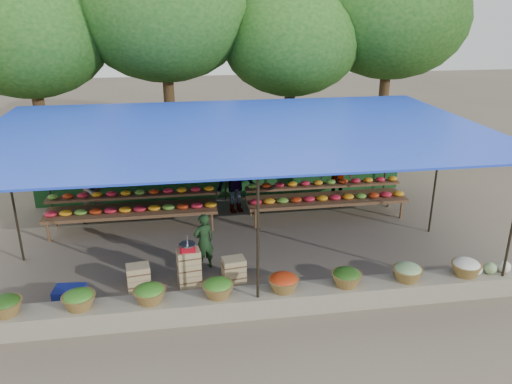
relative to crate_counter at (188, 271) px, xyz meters
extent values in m
plane|color=brown|center=(1.21, 1.60, -0.31)|extent=(60.00, 60.00, 0.00)
cube|color=slate|center=(1.21, -1.15, -0.11)|extent=(10.60, 0.55, 0.40)
cylinder|color=black|center=(1.21, -1.30, 1.09)|extent=(0.05, 0.05, 2.80)
cylinder|color=black|center=(6.01, -1.30, 1.09)|extent=(0.05, 0.05, 2.80)
cylinder|color=black|center=(-3.59, 1.60, 1.09)|extent=(0.05, 0.05, 2.80)
cylinder|color=black|center=(6.01, 1.60, 1.09)|extent=(0.05, 0.05, 2.80)
cylinder|color=black|center=(-3.59, 4.50, 1.09)|extent=(0.05, 0.05, 2.80)
cylinder|color=black|center=(1.21, 4.50, 1.09)|extent=(0.05, 0.05, 2.80)
cylinder|color=black|center=(6.01, 4.50, 1.09)|extent=(0.05, 0.05, 2.80)
cube|color=blue|center=(1.21, 1.60, 2.49)|extent=(10.80, 6.60, 0.04)
cube|color=blue|center=(1.21, -0.40, 2.31)|extent=(10.80, 2.19, 0.26)
cube|color=blue|center=(1.21, 3.60, 2.31)|extent=(10.80, 2.19, 0.26)
cylinder|color=#A8A7AD|center=(1.21, 3.00, 1.71)|extent=(9.60, 0.01, 0.01)
ellipsoid|color=gold|center=(-3.29, 3.00, 1.43)|extent=(0.23, 0.17, 0.30)
ellipsoid|color=gold|center=(-2.81, 3.00, 1.43)|extent=(0.23, 0.17, 0.30)
ellipsoid|color=gold|center=(-2.34, 3.00, 1.43)|extent=(0.23, 0.17, 0.30)
ellipsoid|color=gold|center=(-1.87, 3.00, 1.43)|extent=(0.23, 0.17, 0.30)
ellipsoid|color=gold|center=(-1.39, 3.00, 1.43)|extent=(0.23, 0.17, 0.30)
ellipsoid|color=gold|center=(-0.92, 3.00, 1.43)|extent=(0.23, 0.17, 0.30)
ellipsoid|color=gold|center=(-0.44, 3.00, 1.43)|extent=(0.23, 0.17, 0.30)
ellipsoid|color=gold|center=(0.03, 3.00, 1.43)|extent=(0.23, 0.17, 0.30)
ellipsoid|color=gold|center=(0.50, 3.00, 1.43)|extent=(0.23, 0.17, 0.30)
ellipsoid|color=gold|center=(0.98, 3.00, 1.43)|extent=(0.23, 0.17, 0.30)
ellipsoid|color=gold|center=(1.45, 3.00, 1.43)|extent=(0.23, 0.17, 0.30)
ellipsoid|color=gold|center=(1.92, 3.00, 1.43)|extent=(0.23, 0.17, 0.30)
ellipsoid|color=gold|center=(2.40, 3.00, 1.43)|extent=(0.23, 0.17, 0.30)
ellipsoid|color=gold|center=(2.87, 3.00, 1.43)|extent=(0.23, 0.17, 0.30)
ellipsoid|color=gold|center=(3.35, 3.00, 1.43)|extent=(0.23, 0.17, 0.30)
ellipsoid|color=gold|center=(3.82, 3.00, 1.43)|extent=(0.23, 0.17, 0.30)
ellipsoid|color=gold|center=(4.29, 3.00, 1.43)|extent=(0.23, 0.17, 0.30)
ellipsoid|color=gold|center=(4.77, 3.00, 1.43)|extent=(0.23, 0.17, 0.30)
ellipsoid|color=gold|center=(5.24, 3.00, 1.43)|extent=(0.23, 0.17, 0.30)
ellipsoid|color=gold|center=(5.71, 3.00, 1.43)|extent=(0.23, 0.17, 0.30)
ellipsoid|color=#255015|center=(-3.09, -1.15, 0.31)|extent=(0.52, 0.52, 0.23)
ellipsoid|color=#377920|center=(-1.89, -1.15, 0.31)|extent=(0.52, 0.52, 0.23)
ellipsoid|color=#377920|center=(-0.69, -1.15, 0.31)|extent=(0.52, 0.52, 0.23)
ellipsoid|color=#377920|center=(0.51, -1.15, 0.31)|extent=(0.52, 0.52, 0.23)
ellipsoid|color=#AC2C0E|center=(1.71, -1.15, 0.31)|extent=(0.52, 0.52, 0.23)
ellipsoid|color=#255015|center=(2.91, -1.15, 0.31)|extent=(0.52, 0.52, 0.23)
ellipsoid|color=#7DA365|center=(4.11, -1.15, 0.31)|extent=(0.52, 0.52, 0.23)
ellipsoid|color=silver|center=(5.31, -1.15, 0.31)|extent=(0.52, 0.52, 0.23)
cube|color=#1A481D|center=(1.21, 4.75, 0.94)|extent=(10.60, 0.06, 2.50)
cylinder|color=#392214|center=(-4.29, 7.40, 1.67)|extent=(0.36, 0.36, 3.97)
ellipsoid|color=#133E11|center=(-4.29, 7.40, 4.15)|extent=(4.77, 4.77, 3.69)
cylinder|color=#392214|center=(-0.29, 7.80, 1.93)|extent=(0.36, 0.36, 4.48)
ellipsoid|color=#133E11|center=(-0.29, 7.80, 4.73)|extent=(5.39, 5.39, 4.17)
cylinder|color=#392214|center=(3.71, 7.50, 1.55)|extent=(0.36, 0.36, 3.71)
ellipsoid|color=#133E11|center=(3.71, 7.50, 3.87)|extent=(4.47, 4.47, 3.45)
cylinder|color=#392214|center=(7.21, 7.90, 1.87)|extent=(0.36, 0.36, 4.35)
ellipsoid|color=#133E11|center=(7.21, 7.90, 4.59)|extent=(5.24, 5.24, 4.05)
cube|color=#4F2F1F|center=(-1.29, 2.90, 0.19)|extent=(4.20, 0.95, 0.08)
cube|color=#4F2F1F|center=(-1.29, 3.20, 0.47)|extent=(4.20, 0.35, 0.06)
cylinder|color=#4F2F1F|center=(-3.24, 2.50, -0.06)|extent=(0.06, 0.06, 0.50)
cylinder|color=#4F2F1F|center=(0.66, 2.50, -0.06)|extent=(0.06, 0.06, 0.50)
cylinder|color=#4F2F1F|center=(-3.24, 3.30, -0.06)|extent=(0.06, 0.06, 0.50)
cylinder|color=#4F2F1F|center=(0.66, 3.30, -0.06)|extent=(0.06, 0.06, 0.50)
ellipsoid|color=red|center=(-3.19, 2.75, 0.29)|extent=(0.31, 0.26, 0.13)
ellipsoid|color=#5E972E|center=(-3.19, 3.20, 0.56)|extent=(0.26, 0.22, 0.12)
ellipsoid|color=orange|center=(-2.84, 2.75, 0.29)|extent=(0.31, 0.26, 0.13)
ellipsoid|color=#AC2C0E|center=(-2.84, 3.20, 0.56)|extent=(0.26, 0.22, 0.12)
ellipsoid|color=#5E972E|center=(-2.49, 2.75, 0.29)|extent=(0.31, 0.26, 0.13)
ellipsoid|color=red|center=(-2.49, 3.20, 0.56)|extent=(0.26, 0.22, 0.12)
ellipsoid|color=#AC2C0E|center=(-2.14, 2.75, 0.29)|extent=(0.31, 0.26, 0.13)
ellipsoid|color=orange|center=(-2.14, 3.20, 0.56)|extent=(0.26, 0.22, 0.12)
ellipsoid|color=red|center=(-1.79, 2.75, 0.29)|extent=(0.31, 0.26, 0.13)
ellipsoid|color=red|center=(-1.79, 3.20, 0.56)|extent=(0.26, 0.22, 0.12)
ellipsoid|color=orange|center=(-1.44, 2.75, 0.29)|extent=(0.31, 0.26, 0.13)
ellipsoid|color=orange|center=(-1.44, 3.20, 0.56)|extent=(0.26, 0.22, 0.12)
ellipsoid|color=red|center=(-1.09, 2.75, 0.29)|extent=(0.31, 0.26, 0.13)
ellipsoid|color=#5E972E|center=(-1.09, 3.20, 0.56)|extent=(0.26, 0.22, 0.12)
ellipsoid|color=orange|center=(-0.74, 2.75, 0.29)|extent=(0.31, 0.26, 0.13)
ellipsoid|color=#AC2C0E|center=(-0.74, 3.20, 0.56)|extent=(0.26, 0.22, 0.12)
ellipsoid|color=#5E972E|center=(-0.39, 2.75, 0.29)|extent=(0.31, 0.26, 0.13)
ellipsoid|color=red|center=(-0.39, 3.20, 0.56)|extent=(0.26, 0.22, 0.12)
ellipsoid|color=#AC2C0E|center=(-0.04, 2.75, 0.29)|extent=(0.31, 0.26, 0.13)
ellipsoid|color=orange|center=(-0.04, 3.20, 0.56)|extent=(0.26, 0.22, 0.12)
ellipsoid|color=red|center=(0.31, 2.75, 0.29)|extent=(0.31, 0.26, 0.13)
ellipsoid|color=red|center=(0.31, 3.20, 0.56)|extent=(0.26, 0.22, 0.12)
ellipsoid|color=orange|center=(0.66, 2.75, 0.29)|extent=(0.31, 0.26, 0.13)
ellipsoid|color=orange|center=(0.66, 3.20, 0.56)|extent=(0.26, 0.22, 0.12)
cube|color=#4F2F1F|center=(3.71, 2.90, 0.19)|extent=(4.20, 0.95, 0.08)
cube|color=#4F2F1F|center=(3.71, 3.20, 0.47)|extent=(4.20, 0.35, 0.06)
cylinder|color=#4F2F1F|center=(1.76, 2.50, -0.06)|extent=(0.06, 0.06, 0.50)
cylinder|color=#4F2F1F|center=(5.66, 2.50, -0.06)|extent=(0.06, 0.06, 0.50)
cylinder|color=#4F2F1F|center=(1.76, 3.30, -0.06)|extent=(0.06, 0.06, 0.50)
cylinder|color=#4F2F1F|center=(5.66, 3.30, -0.06)|extent=(0.06, 0.06, 0.50)
ellipsoid|color=red|center=(1.81, 2.75, 0.29)|extent=(0.31, 0.26, 0.13)
ellipsoid|color=#5E972E|center=(1.81, 3.20, 0.56)|extent=(0.26, 0.22, 0.12)
ellipsoid|color=orange|center=(2.16, 2.75, 0.29)|extent=(0.31, 0.26, 0.13)
ellipsoid|color=#AC2C0E|center=(2.16, 3.20, 0.56)|extent=(0.26, 0.22, 0.12)
ellipsoid|color=#5E972E|center=(2.51, 2.75, 0.29)|extent=(0.31, 0.26, 0.13)
ellipsoid|color=red|center=(2.51, 3.20, 0.56)|extent=(0.26, 0.22, 0.12)
ellipsoid|color=#AC2C0E|center=(2.86, 2.75, 0.29)|extent=(0.31, 0.26, 0.13)
ellipsoid|color=orange|center=(2.86, 3.20, 0.56)|extent=(0.26, 0.22, 0.12)
ellipsoid|color=red|center=(3.21, 2.75, 0.29)|extent=(0.31, 0.26, 0.13)
ellipsoid|color=red|center=(3.21, 3.20, 0.56)|extent=(0.26, 0.22, 0.12)
ellipsoid|color=orange|center=(3.56, 2.75, 0.29)|extent=(0.31, 0.26, 0.13)
ellipsoid|color=orange|center=(3.56, 3.20, 0.56)|extent=(0.26, 0.22, 0.12)
ellipsoid|color=red|center=(3.91, 2.75, 0.29)|extent=(0.31, 0.26, 0.13)
ellipsoid|color=#5E972E|center=(3.91, 3.20, 0.56)|extent=(0.26, 0.22, 0.12)
ellipsoid|color=orange|center=(4.26, 2.75, 0.29)|extent=(0.31, 0.26, 0.13)
ellipsoid|color=#AC2C0E|center=(4.26, 3.20, 0.56)|extent=(0.26, 0.22, 0.12)
ellipsoid|color=#5E972E|center=(4.61, 2.75, 0.29)|extent=(0.31, 0.26, 0.13)
ellipsoid|color=red|center=(4.61, 3.20, 0.56)|extent=(0.26, 0.22, 0.12)
ellipsoid|color=#AC2C0E|center=(4.96, 2.75, 0.29)|extent=(0.31, 0.26, 0.13)
ellipsoid|color=orange|center=(4.96, 3.20, 0.56)|extent=(0.26, 0.22, 0.12)
ellipsoid|color=red|center=(5.31, 2.75, 0.29)|extent=(0.31, 0.26, 0.13)
ellipsoid|color=red|center=(5.31, 3.20, 0.56)|extent=(0.26, 0.22, 0.12)
ellipsoid|color=orange|center=(5.66, 2.75, 0.29)|extent=(0.31, 0.26, 0.13)
ellipsoid|color=orange|center=(5.66, 3.20, 0.56)|extent=(0.26, 0.22, 0.12)
cube|color=tan|center=(-0.97, 0.00, -0.19)|extent=(0.49, 0.40, 0.25)
cube|color=tan|center=(-0.97, 0.00, 0.07)|extent=(0.49, 0.40, 0.25)
cube|color=tan|center=(0.03, 0.00, -0.19)|extent=(0.49, 0.40, 0.25)
cube|color=tan|center=(0.03, 0.00, 0.07)|extent=(0.49, 0.40, 0.25)
cube|color=tan|center=(0.03, 0.00, 0.33)|extent=(0.49, 0.40, 0.25)
cube|color=tan|center=(0.93, 0.00, -0.19)|extent=(0.49, 0.40, 0.25)
cube|color=tan|center=(0.93, 0.00, 0.07)|extent=(0.49, 0.40, 0.25)
cube|color=red|center=(0.02, 0.00, 0.52)|extent=(0.30, 0.26, 0.12)
cylinder|color=#A8A7AD|center=(0.02, 0.00, 0.59)|extent=(0.32, 0.32, 0.03)
cylinder|color=#A8A7AD|center=(0.02, 0.00, 0.69)|extent=(0.03, 0.03, 0.22)
imported|color=#173317|center=(0.36, 0.63, 0.32)|extent=(0.54, 0.46, 1.25)
imported|color=slate|center=(-2.23, 3.59, 0.61)|extent=(1.10, 1.00, 1.83)
imported|color=slate|center=(1.41, 3.62, 0.58)|extent=(1.30, 0.97, 1.79)
imported|color=slate|center=(4.23, 3.64, 0.45)|extent=(0.96, 0.66, 1.52)
cube|color=navy|center=(-2.23, -0.34, -0.14)|extent=(0.60, 0.46, 0.34)
camera|label=1|loc=(-0.02, -8.90, 5.02)|focal=35.00mm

